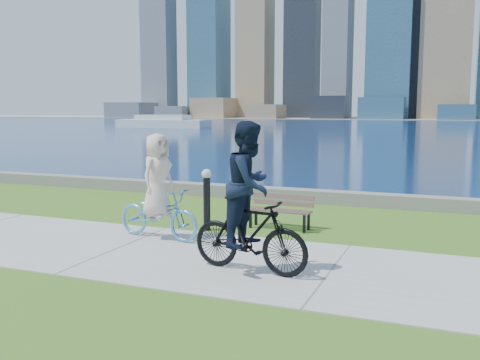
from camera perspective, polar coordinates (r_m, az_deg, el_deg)
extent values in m
plane|color=#355D18|center=(8.79, 9.57, -9.72)|extent=(320.00, 320.00, 0.00)
cube|color=#9F9F99|center=(8.79, 9.57, -9.66)|extent=(80.00, 3.50, 0.02)
cube|color=slate|center=(14.72, 14.74, -2.12)|extent=(90.00, 0.50, 0.35)
cube|color=#0C2551|center=(80.28, 20.64, 5.31)|extent=(320.00, 131.00, 0.01)
cube|color=gray|center=(138.25, 21.20, 6.09)|extent=(320.00, 30.00, 0.12)
cube|color=slate|center=(153.35, -11.53, 7.32)|extent=(11.27, 9.77, 4.19)
cube|color=slate|center=(145.42, -6.75, 7.21)|extent=(8.23, 9.70, 3.18)
cube|color=#877053|center=(143.96, -2.82, 7.67)|extent=(9.70, 9.31, 5.31)
cube|color=#877053|center=(135.16, 2.79, 7.30)|extent=(7.99, 8.39, 3.53)
cube|color=black|center=(132.65, 9.57, 7.63)|extent=(8.08, 6.71, 5.57)
cube|color=navy|center=(128.72, 14.90, 7.39)|extent=(10.19, 6.16, 5.14)
cube|color=navy|center=(127.54, 22.09, 6.71)|extent=(7.74, 7.41, 3.45)
cube|color=slate|center=(159.05, -8.70, 15.26)|extent=(8.39, 6.34, 47.77)
cube|color=navy|center=(154.71, -3.31, 13.56)|extent=(8.80, 10.52, 37.10)
cube|color=#877053|center=(149.67, 1.61, 13.23)|extent=(8.42, 8.69, 34.28)
cube|color=black|center=(144.88, 6.63, 12.79)|extent=(8.47, 6.28, 31.36)
cube|color=navy|center=(136.92, 15.65, 13.02)|extent=(10.36, 7.48, 32.12)
cube|color=silver|center=(72.87, -8.22, 5.96)|extent=(12.72, 3.64, 1.09)
cube|color=silver|center=(72.86, -8.24, 6.64)|extent=(7.27, 2.73, 0.64)
cube|color=black|center=(11.76, 1.13, -4.18)|extent=(0.06, 0.06, 0.40)
cube|color=black|center=(11.34, 6.86, -4.68)|extent=(0.06, 0.06, 0.40)
cube|color=black|center=(12.05, 1.72, -3.90)|extent=(0.06, 0.06, 0.40)
cube|color=black|center=(11.64, 7.33, -4.37)|extent=(0.06, 0.06, 0.40)
cube|color=brown|center=(11.50, 3.95, -3.38)|extent=(1.41, 0.15, 0.04)
cube|color=brown|center=(11.62, 4.19, -3.26)|extent=(1.41, 0.15, 0.04)
cube|color=brown|center=(11.75, 4.43, -3.14)|extent=(1.41, 0.15, 0.04)
cube|color=brown|center=(11.83, 4.61, -2.51)|extent=(1.41, 0.12, 0.10)
cube|color=brown|center=(11.83, 4.66, -1.78)|extent=(1.41, 0.12, 0.10)
cylinder|color=black|center=(11.49, -3.55, -2.49)|extent=(0.15, 0.15, 1.18)
sphere|color=silver|center=(11.39, -3.58, 0.65)|extent=(0.21, 0.21, 0.21)
imported|color=#569CD0|center=(10.82, -8.71, -3.57)|extent=(0.94, 1.99, 1.00)
imported|color=white|center=(10.70, -8.79, 0.45)|extent=(0.65, 0.89, 1.67)
imported|color=black|center=(8.50, 1.02, -5.87)|extent=(0.80, 2.05, 1.20)
imported|color=black|center=(8.35, 1.03, -0.44)|extent=(0.84, 1.02, 1.97)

